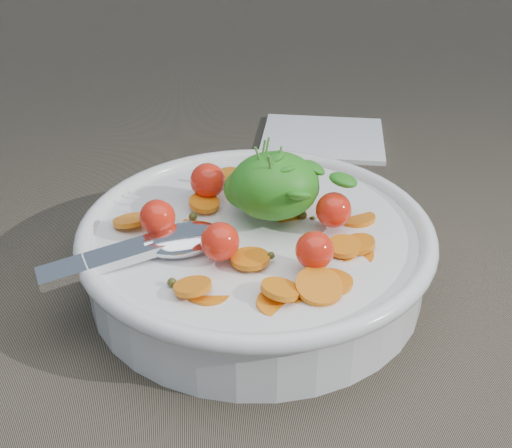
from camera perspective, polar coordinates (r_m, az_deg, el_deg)
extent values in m
plane|color=brown|center=(0.54, 1.86, -3.87)|extent=(6.00, 6.00, 0.00)
cylinder|color=white|center=(0.51, 0.00, -2.90)|extent=(0.26, 0.26, 0.05)
torus|color=white|center=(0.49, 0.00, -0.49)|extent=(0.28, 0.28, 0.01)
cylinder|color=white|center=(0.52, 0.00, -4.91)|extent=(0.13, 0.13, 0.01)
cylinder|color=brown|center=(0.51, 0.00, -2.90)|extent=(0.24, 0.24, 0.04)
cylinder|color=orange|center=(0.47, 7.34, -2.50)|extent=(0.04, 0.04, 0.01)
cylinder|color=orange|center=(0.48, -3.47, -1.22)|extent=(0.03, 0.03, 0.01)
cylinder|color=orange|center=(0.47, 8.58, -3.05)|extent=(0.04, 0.04, 0.02)
cylinder|color=orange|center=(0.51, 3.06, 0.74)|extent=(0.04, 0.03, 0.02)
cylinder|color=orange|center=(0.45, -0.52, -3.10)|extent=(0.03, 0.03, 0.01)
cylinder|color=orange|center=(0.42, 2.17, -5.81)|extent=(0.04, 0.04, 0.01)
cylinder|color=orange|center=(0.52, -4.63, 1.89)|extent=(0.04, 0.04, 0.01)
cylinder|color=orange|center=(0.47, 7.80, -1.96)|extent=(0.03, 0.03, 0.01)
cylinder|color=orange|center=(0.43, -5.65, -5.55)|extent=(0.03, 0.03, 0.01)
cylinder|color=orange|center=(0.43, 3.17, -6.20)|extent=(0.04, 0.04, 0.01)
cylinder|color=orange|center=(0.56, -2.92, 4.23)|extent=(0.03, 0.03, 0.01)
cylinder|color=orange|center=(0.52, 8.75, 0.45)|extent=(0.04, 0.03, 0.01)
cylinder|color=orange|center=(0.51, -4.78, -0.20)|extent=(0.04, 0.04, 0.01)
cylinder|color=orange|center=(0.43, -4.21, -6.40)|extent=(0.04, 0.04, 0.01)
cylinder|color=orange|center=(0.42, 1.80, -7.23)|extent=(0.03, 0.03, 0.01)
cylinder|color=orange|center=(0.51, -11.02, 0.33)|extent=(0.04, 0.03, 0.01)
cylinder|color=orange|center=(0.44, 6.60, -5.10)|extent=(0.04, 0.04, 0.01)
cylinder|color=orange|center=(0.48, 9.05, -1.80)|extent=(0.04, 0.04, 0.01)
cylinder|color=orange|center=(0.43, 5.62, -5.51)|extent=(0.04, 0.04, 0.02)
sphere|color=#434316|center=(0.55, 3.23, 3.33)|extent=(0.01, 0.01, 0.01)
sphere|color=#434316|center=(0.46, -2.21, -2.93)|extent=(0.01, 0.01, 0.01)
sphere|color=#434316|center=(0.56, -5.37, 4.29)|extent=(0.01, 0.01, 0.01)
sphere|color=#434316|center=(0.44, 5.51, -5.16)|extent=(0.01, 0.01, 0.01)
sphere|color=#434316|center=(0.57, 2.05, 4.39)|extent=(0.01, 0.01, 0.01)
sphere|color=#434316|center=(0.58, 0.99, 5.39)|extent=(0.01, 0.01, 0.01)
sphere|color=#434316|center=(0.51, -5.63, 0.65)|extent=(0.01, 0.01, 0.01)
sphere|color=#434316|center=(0.51, 4.13, 0.80)|extent=(0.01, 0.01, 0.01)
sphere|color=#434316|center=(0.45, 1.35, -2.81)|extent=(0.01, 0.01, 0.01)
sphere|color=#434316|center=(0.51, 5.07, 0.38)|extent=(0.01, 0.01, 0.01)
sphere|color=#434316|center=(0.44, -7.49, -5.17)|extent=(0.01, 0.01, 0.01)
sphere|color=#434316|center=(0.43, 7.16, -6.47)|extent=(0.01, 0.01, 0.01)
sphere|color=red|center=(0.49, 6.91, 1.24)|extent=(0.03, 0.03, 0.03)
sphere|color=red|center=(0.53, 2.84, 4.07)|extent=(0.03, 0.03, 0.03)
sphere|color=red|center=(0.53, -4.32, 3.86)|extent=(0.03, 0.03, 0.03)
sphere|color=red|center=(0.48, -8.76, 0.59)|extent=(0.03, 0.03, 0.03)
sphere|color=red|center=(0.45, -3.21, -1.57)|extent=(0.03, 0.03, 0.03)
sphere|color=red|center=(0.44, 5.23, -2.35)|extent=(0.03, 0.03, 0.03)
ellipsoid|color=#329120|center=(0.49, 1.64, 3.43)|extent=(0.07, 0.06, 0.05)
ellipsoid|color=#329120|center=(0.50, -0.60, 3.16)|extent=(0.04, 0.04, 0.03)
ellipsoid|color=#329120|center=(0.51, 0.46, 4.40)|extent=(0.03, 0.03, 0.01)
ellipsoid|color=#329120|center=(0.48, 1.19, 3.47)|extent=(0.03, 0.03, 0.02)
ellipsoid|color=#329120|center=(0.49, 7.75, 3.90)|extent=(0.03, 0.03, 0.02)
ellipsoid|color=#329120|center=(0.49, 2.84, 3.22)|extent=(0.04, 0.03, 0.03)
ellipsoid|color=#329120|center=(0.48, 0.02, 3.44)|extent=(0.03, 0.03, 0.02)
ellipsoid|color=#329120|center=(0.49, 1.83, 4.69)|extent=(0.03, 0.03, 0.02)
ellipsoid|color=#329120|center=(0.47, 1.21, 4.07)|extent=(0.02, 0.02, 0.01)
ellipsoid|color=#329120|center=(0.50, 0.44, 4.43)|extent=(0.02, 0.03, 0.02)
ellipsoid|color=#329120|center=(0.47, 2.23, 5.49)|extent=(0.03, 0.03, 0.02)
ellipsoid|color=#329120|center=(0.50, 3.44, 4.63)|extent=(0.02, 0.02, 0.02)
ellipsoid|color=#329120|center=(0.52, 2.09, 5.64)|extent=(0.03, 0.03, 0.02)
ellipsoid|color=#329120|center=(0.48, 0.72, 5.24)|extent=(0.02, 0.02, 0.01)
ellipsoid|color=#329120|center=(0.49, 3.01, 3.54)|extent=(0.03, 0.03, 0.02)
ellipsoid|color=#329120|center=(0.49, -1.57, 3.36)|extent=(0.02, 0.02, 0.01)
ellipsoid|color=#329120|center=(0.47, 2.40, 4.84)|extent=(0.03, 0.03, 0.02)
ellipsoid|color=#329120|center=(0.48, 1.57, 5.90)|extent=(0.02, 0.02, 0.01)
ellipsoid|color=#329120|center=(0.46, 3.86, 2.56)|extent=(0.03, 0.03, 0.02)
ellipsoid|color=#329120|center=(0.49, 5.19, 5.01)|extent=(0.02, 0.02, 0.02)
cylinder|color=#4C8C33|center=(0.47, 1.45, 4.08)|extent=(0.01, 0.01, 0.04)
cylinder|color=#4C8C33|center=(0.49, 0.39, 5.03)|extent=(0.01, 0.00, 0.05)
cylinder|color=#4C8C33|center=(0.49, 0.68, 5.11)|extent=(0.01, 0.01, 0.04)
cylinder|color=#4C8C33|center=(0.48, 1.79, 4.25)|extent=(0.01, 0.01, 0.04)
cylinder|color=#4C8C33|center=(0.48, 0.78, 4.53)|extent=(0.02, 0.00, 0.04)
ellipsoid|color=silver|center=(0.47, -6.44, -1.37)|extent=(0.07, 0.06, 0.02)
cube|color=silver|center=(0.47, -12.00, -2.71)|extent=(0.12, 0.06, 0.02)
cylinder|color=silver|center=(0.47, -8.65, -1.78)|extent=(0.02, 0.02, 0.01)
cube|color=white|center=(0.77, 5.95, 7.61)|extent=(0.17, 0.15, 0.01)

